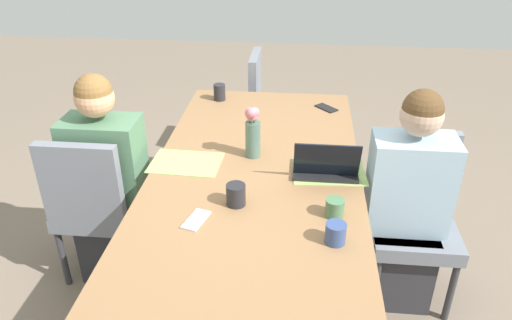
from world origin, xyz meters
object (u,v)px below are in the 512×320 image
object	(u,v)px
dining_table	(256,180)
coffee_mug_near_right	(335,208)
phone_black	(326,108)
chair_far_left_near	(413,209)
chair_near_left_mid	(95,201)
person_near_left_mid	(110,190)
coffee_mug_near_left	(236,195)
laptop_far_left_near	(326,167)
coffee_mug_centre_right	(219,92)
chair_head_left_right_near	(270,104)
phone_silver	(196,220)
coffee_mug_centre_left	(336,233)
person_far_left_near	(404,213)
flower_vase	(253,129)

from	to	relation	value
dining_table	coffee_mug_near_right	distance (m)	0.54
dining_table	phone_black	xyz separation A→B (m)	(-0.82, 0.38, 0.07)
chair_far_left_near	chair_near_left_mid	size ratio (longest dim) A/B	1.00
person_near_left_mid	chair_near_left_mid	bearing A→B (deg)	-38.76
coffee_mug_near_left	dining_table	bearing A→B (deg)	170.07
laptop_far_left_near	coffee_mug_centre_right	distance (m)	1.16
chair_head_left_right_near	phone_silver	size ratio (longest dim) A/B	6.00
chair_near_left_mid	person_near_left_mid	distance (m)	0.10
chair_far_left_near	phone_black	xyz separation A→B (m)	(-0.76, -0.45, 0.24)
chair_head_left_right_near	coffee_mug_centre_left	xyz separation A→B (m)	(1.99, 0.41, 0.28)
chair_far_left_near	coffee_mug_centre_right	bearing A→B (deg)	-125.81
dining_table	phone_silver	size ratio (longest dim) A/B	14.33
chair_head_left_right_near	coffee_mug_centre_right	world-z (taller)	chair_head_left_right_near
person_far_left_near	coffee_mug_centre_left	distance (m)	0.72
person_near_left_mid	coffee_mug_centre_right	bearing A→B (deg)	150.76
flower_vase	coffee_mug_near_left	distance (m)	0.47
dining_table	coffee_mug_centre_left	bearing A→B (deg)	33.91
chair_far_left_near	phone_silver	distance (m)	1.19
dining_table	person_near_left_mid	distance (m)	0.83
chair_far_left_near	coffee_mug_centre_right	size ratio (longest dim) A/B	8.30
chair_far_left_near	person_far_left_near	bearing A→B (deg)	-38.76
chair_head_left_right_near	coffee_mug_near_left	size ratio (longest dim) A/B	8.97
person_far_left_near	chair_near_left_mid	size ratio (longest dim) A/B	1.33
coffee_mug_centre_right	phone_silver	xyz separation A→B (m)	(1.37, 0.13, -0.05)
chair_far_left_near	coffee_mug_near_right	xyz separation A→B (m)	(0.44, -0.45, 0.28)
flower_vase	coffee_mug_centre_left	distance (m)	0.81
chair_far_left_near	person_near_left_mid	bearing A→B (deg)	-89.45
laptop_far_left_near	coffee_mug_near_left	bearing A→B (deg)	-53.58
coffee_mug_centre_left	phone_black	size ratio (longest dim) A/B	0.58
chair_near_left_mid	coffee_mug_centre_right	size ratio (longest dim) A/B	8.30
person_far_left_near	coffee_mug_near_left	xyz separation A→B (m)	(0.32, -0.82, 0.26)
chair_head_left_right_near	chair_near_left_mid	bearing A→B (deg)	-29.93
dining_table	chair_head_left_right_near	bearing A→B (deg)	-178.60
chair_near_left_mid	coffee_mug_near_right	size ratio (longest dim) A/B	10.92
laptop_far_left_near	coffee_mug_near_left	xyz separation A→B (m)	(0.30, -0.40, 0.01)
coffee_mug_centre_right	coffee_mug_near_left	bearing A→B (deg)	12.77
coffee_mug_near_right	coffee_mug_centre_right	distance (m)	1.46
chair_head_left_right_near	laptop_far_left_near	distance (m)	1.54
person_far_left_near	flower_vase	xyz separation A→B (m)	(-0.14, -0.80, 0.37)
chair_far_left_near	person_far_left_near	xyz separation A→B (m)	(0.07, -0.06, 0.03)
coffee_mug_near_left	phone_silver	world-z (taller)	coffee_mug_near_left
person_near_left_mid	coffee_mug_centre_left	bearing A→B (deg)	63.06
chair_near_left_mid	coffee_mug_near_left	xyz separation A→B (m)	(0.30, 0.82, 0.29)
person_near_left_mid	phone_black	distance (m)	1.44
coffee_mug_near_left	person_far_left_near	bearing A→B (deg)	111.01
coffee_mug_near_left	phone_black	size ratio (longest dim) A/B	0.67
flower_vase	phone_silver	bearing A→B (deg)	-16.67
flower_vase	laptop_far_left_near	size ratio (longest dim) A/B	0.90
person_far_left_near	flower_vase	bearing A→B (deg)	-100.23
person_near_left_mid	phone_silver	world-z (taller)	person_near_left_mid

